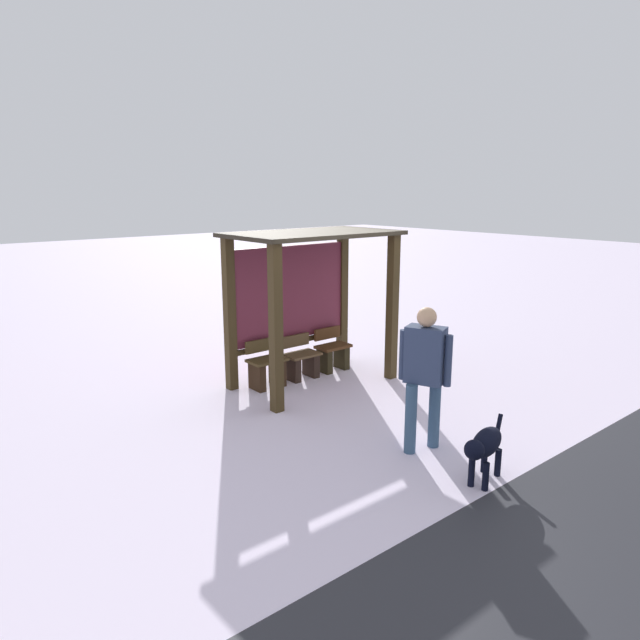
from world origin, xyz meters
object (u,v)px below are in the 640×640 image
Objects in this scene: bench_left_inside at (267,369)px; dog at (485,446)px; bench_center_inside at (301,362)px; bench_right_inside at (333,353)px; bus_shelter at (304,279)px; person_walking at (425,367)px.

bench_left_inside is 0.83× the size of dog.
bench_right_inside is at bearing -0.12° from bench_center_inside.
dog is at bearing -108.52° from bench_right_inside.
bench_right_inside is (1.38, -0.00, -0.00)m from bench_left_inside.
dog is (-0.66, -3.92, -1.25)m from bus_shelter.
dog is (-0.66, -4.02, 0.15)m from bench_center_inside.
bus_shelter is 3.49× the size of bench_left_inside.
bench_center_inside is at bearing 179.88° from bench_right_inside.
person_walking reaches higher than bench_left_inside.
dog is (0.03, -4.02, 0.13)m from bench_left_inside.
person_walking reaches higher than dog.
person_walking is (-1.22, -3.06, 0.74)m from bench_right_inside.
bench_left_inside is at bearing 92.93° from person_walking.
bus_shelter is 1.40m from bench_center_inside.
person_walking is at bearing -111.77° from bench_right_inside.
bus_shelter reaches higher than person_walking.
person_walking is 1.94× the size of dog.
bench_right_inside is 0.81× the size of dog.
bus_shelter is 3.68× the size of bench_center_inside.
dog is at bearing -89.53° from bench_left_inside.
person_walking is (0.16, -3.06, 0.74)m from bench_left_inside.
person_walking is 1.14m from dog.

